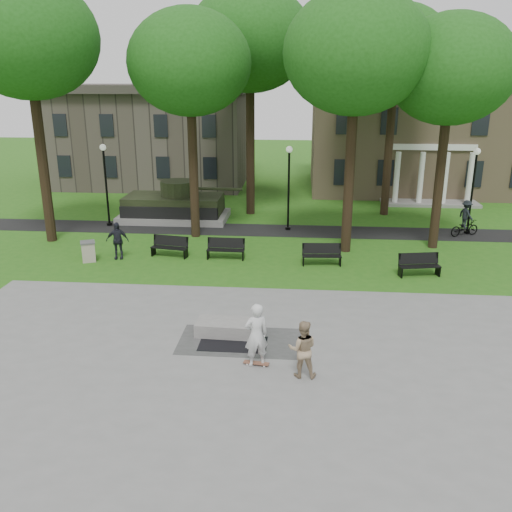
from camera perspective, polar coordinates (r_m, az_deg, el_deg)
The scene contains 27 objects.
ground at distance 19.57m, azimuth 0.82°, elevation -6.72°, with size 120.00×120.00×0.00m, color #245B15.
plaza at distance 15.19m, azimuth -0.58°, elevation -14.62°, with size 22.00×16.00×0.02m, color gray.
footpath at distance 30.85m, azimuth 2.42°, elevation 2.69°, with size 44.00×2.60×0.01m, color black.
building_right at distance 44.75m, azimuth 16.57°, elevation 12.46°, with size 17.00×12.00×8.60m.
building_left at distance 46.11m, azimuth -10.76°, elevation 12.10°, with size 15.00×10.00×7.20m, color #4C443D.
tree_0 at distance 29.86m, azimuth -22.92°, elevation 20.29°, with size 6.80×6.80×12.97m.
tree_1 at distance 28.80m, azimuth -7.00°, elevation 19.48°, with size 6.20×6.20×11.63m.
tree_2 at distance 26.33m, azimuth 10.48°, elevation 20.25°, with size 6.60×6.60×12.16m.
tree_3 at distance 28.04m, azimuth 19.85°, elevation 17.90°, with size 6.00×6.00×11.19m.
tree_4 at distance 33.93m, azimuth -0.63°, elevation 21.82°, with size 7.20×7.20×13.50m.
tree_5 at distance 34.64m, azimuth 14.53°, elevation 20.01°, with size 6.40×6.40×12.44m.
lamp_left at distance 32.50m, azimuth -15.55°, elevation 7.88°, with size 0.36×0.36×4.73m.
lamp_mid at distance 30.51m, azimuth 3.47°, elevation 7.87°, with size 0.36×0.36×4.73m.
lamp_right at distance 31.88m, azimuth 21.88°, elevation 7.04°, with size 0.36×0.36×4.73m.
tank_monument at distance 33.45m, azimuth -8.56°, elevation 5.23°, with size 7.45×3.40×2.40m.
puddle at distance 17.87m, azimuth -2.44°, elevation -9.22°, with size 2.20×1.20×0.00m, color black.
concrete_block at distance 18.44m, azimuth -2.85°, elevation -7.53°, with size 2.20×1.00×0.45m, color gray.
skateboard at distance 16.65m, azimuth 0.02°, elevation -11.27°, with size 0.78×0.20×0.07m, color brown.
skateboarder at distance 16.19m, azimuth 0.02°, elevation -8.31°, with size 0.73×0.48×2.00m, color silver.
friend_watching at distance 15.75m, azimuth 4.92°, elevation -9.72°, with size 0.84×0.66×1.73m, color #9E8566.
pedestrian_walker at distance 26.61m, azimuth -14.39°, elevation 1.59°, with size 1.05×0.44×1.80m, color black.
cyclist at distance 31.72m, azimuth 21.16°, elevation 3.41°, with size 1.86×1.29×1.99m.
park_bench_0 at distance 26.56m, azimuth -9.08°, elevation 1.06°, with size 1.85×0.84×1.00m.
park_bench_1 at distance 25.92m, azimuth -3.20°, elevation 0.84°, with size 1.81×0.55×1.00m.
park_bench_2 at distance 25.22m, azimuth 6.94°, elevation 0.23°, with size 1.82×0.63×1.00m.
park_bench_3 at distance 24.70m, azimuth 16.82°, elevation -0.83°, with size 1.85×0.85×1.00m.
trash_bin at distance 26.73m, azimuth -17.23°, elevation 0.48°, with size 0.87×0.87×0.96m.
Camera 1 is at (1.24, -17.71, 8.24)m, focal length 38.00 mm.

